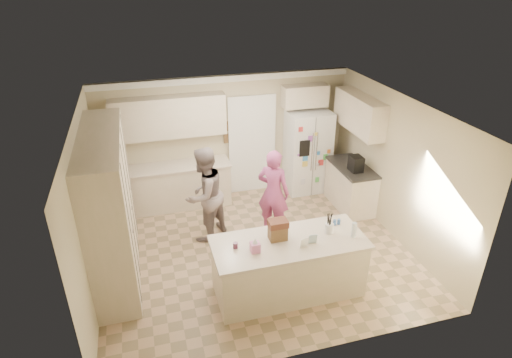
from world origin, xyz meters
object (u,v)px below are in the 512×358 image
object	(u,v)px
utensil_crock	(329,228)
dollhouse_body	(278,233)
island_base	(288,267)
tissue_box	(255,247)
teen_girl	(273,192)
coffee_maker	(356,164)
teen_boy	(204,195)
refrigerator	(307,152)

from	to	relation	value
utensil_crock	dollhouse_body	size ratio (longest dim) A/B	0.58
island_base	dollhouse_body	world-z (taller)	dollhouse_body
tissue_box	teen_girl	size ratio (longest dim) A/B	0.08
utensil_crock	dollhouse_body	bearing A→B (deg)	176.42
teen_girl	coffee_maker	bearing A→B (deg)	-132.99
island_base	utensil_crock	distance (m)	0.86
teen_boy	teen_girl	size ratio (longest dim) A/B	1.07
coffee_maker	teen_boy	distance (m)	3.01
island_base	teen_girl	bearing A→B (deg)	80.25
utensil_crock	tissue_box	bearing A→B (deg)	-172.87
coffee_maker	teen_girl	bearing A→B (deg)	-171.78
island_base	coffee_maker	bearing A→B (deg)	42.83
utensil_crock	dollhouse_body	distance (m)	0.80
coffee_maker	teen_girl	world-z (taller)	teen_girl
dollhouse_body	teen_girl	size ratio (longest dim) A/B	0.16
island_base	dollhouse_body	size ratio (longest dim) A/B	8.46
teen_boy	teen_girl	world-z (taller)	teen_boy
tissue_box	dollhouse_body	xyz separation A→B (m)	(0.40, 0.20, 0.04)
island_base	utensil_crock	xyz separation A→B (m)	(0.65, 0.05, 0.56)
tissue_box	dollhouse_body	bearing A→B (deg)	26.57
refrigerator	island_base	size ratio (longest dim) A/B	0.82
teen_girl	tissue_box	bearing A→B (deg)	103.27
dollhouse_body	tissue_box	bearing A→B (deg)	-153.43
coffee_maker	island_base	bearing A→B (deg)	-137.17
teen_girl	refrigerator	bearing A→B (deg)	-91.92
coffee_maker	teen_girl	distance (m)	1.80
island_base	tissue_box	distance (m)	0.79
utensil_crock	teen_boy	size ratio (longest dim) A/B	0.08
tissue_box	dollhouse_body	world-z (taller)	dollhouse_body
coffee_maker	island_base	xyz separation A→B (m)	(-2.05, -1.90, -0.63)
utensil_crock	teen_boy	bearing A→B (deg)	132.46
dollhouse_body	teen_boy	distance (m)	1.89
coffee_maker	utensil_crock	xyz separation A→B (m)	(-1.40, -1.85, -0.07)
coffee_maker	tissue_box	bearing A→B (deg)	-142.43
island_base	refrigerator	bearing A→B (deg)	63.78
coffee_maker	teen_boy	bearing A→B (deg)	-178.12
refrigerator	utensil_crock	distance (m)	3.15
refrigerator	dollhouse_body	xyz separation A→B (m)	(-1.67, -2.98, 0.14)
utensil_crock	teen_boy	distance (m)	2.38
dollhouse_body	teen_girl	distance (m)	1.62
refrigerator	dollhouse_body	bearing A→B (deg)	-119.96
utensil_crock	tissue_box	xyz separation A→B (m)	(-1.20, -0.15, -0.00)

